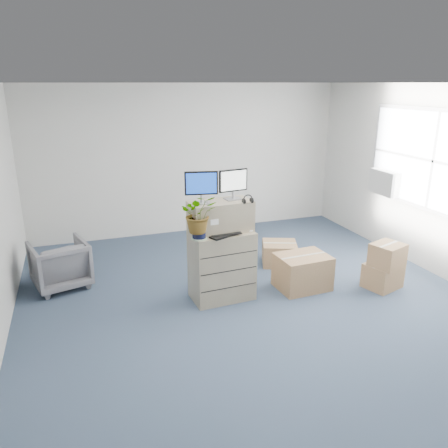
% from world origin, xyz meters
% --- Properties ---
extents(ground, '(7.00, 7.00, 0.00)m').
position_xyz_m(ground, '(0.00, 0.00, 0.00)').
color(ground, '#29384A').
rests_on(ground, ground).
extents(wall_back, '(6.00, 0.02, 2.80)m').
position_xyz_m(wall_back, '(0.00, 3.51, 1.40)').
color(wall_back, '#BBBAB2').
rests_on(wall_back, ground).
extents(window, '(0.07, 2.72, 1.52)m').
position_xyz_m(window, '(2.96, 0.50, 1.70)').
color(window, '#9D9D9F').
rests_on(window, wall_right).
extents(ac_unit, '(0.24, 0.60, 0.40)m').
position_xyz_m(ac_unit, '(2.87, 1.40, 1.20)').
color(ac_unit, beige).
rests_on(ac_unit, wall_right).
extents(filing_cabinet_lower, '(0.84, 0.54, 0.94)m').
position_xyz_m(filing_cabinet_lower, '(-0.34, 0.58, 0.47)').
color(filing_cabinet_lower, gray).
rests_on(filing_cabinet_lower, ground).
extents(filing_cabinet_upper, '(0.83, 0.45, 0.40)m').
position_xyz_m(filing_cabinet_upper, '(-0.34, 0.63, 1.15)').
color(filing_cabinet_upper, gray).
rests_on(filing_cabinet_upper, filing_cabinet_lower).
extents(monitor_left, '(0.41, 0.20, 0.41)m').
position_xyz_m(monitor_left, '(-0.60, 0.60, 1.58)').
color(monitor_left, '#99999E').
rests_on(monitor_left, filing_cabinet_upper).
extents(monitor_right, '(0.40, 0.18, 0.40)m').
position_xyz_m(monitor_right, '(-0.15, 0.65, 1.57)').
color(monitor_right, '#99999E').
rests_on(monitor_right, filing_cabinet_upper).
extents(headphones, '(0.13, 0.02, 0.13)m').
position_xyz_m(headphones, '(-0.03, 0.46, 1.39)').
color(headphones, black).
rests_on(headphones, filing_cabinet_upper).
extents(keyboard, '(0.48, 0.34, 0.02)m').
position_xyz_m(keyboard, '(-0.34, 0.44, 0.96)').
color(keyboard, black).
rests_on(keyboard, filing_cabinet_lower).
extents(mouse, '(0.10, 0.07, 0.03)m').
position_xyz_m(mouse, '(0.02, 0.47, 0.96)').
color(mouse, silver).
rests_on(mouse, filing_cabinet_lower).
extents(water_bottle, '(0.07, 0.07, 0.26)m').
position_xyz_m(water_bottle, '(-0.23, 0.66, 1.07)').
color(water_bottle, gray).
rests_on(water_bottle, filing_cabinet_lower).
extents(phone_dock, '(0.06, 0.05, 0.13)m').
position_xyz_m(phone_dock, '(-0.37, 0.66, 0.99)').
color(phone_dock, silver).
rests_on(phone_dock, filing_cabinet_lower).
extents(external_drive, '(0.19, 0.14, 0.05)m').
position_xyz_m(external_drive, '(0.00, 0.73, 0.97)').
color(external_drive, black).
rests_on(external_drive, filing_cabinet_lower).
extents(tissue_box, '(0.22, 0.15, 0.07)m').
position_xyz_m(tissue_box, '(-0.04, 0.69, 1.04)').
color(tissue_box, '#46B0EE').
rests_on(tissue_box, external_drive).
extents(potted_plant, '(0.49, 0.54, 0.46)m').
position_xyz_m(potted_plant, '(-0.69, 0.43, 1.21)').
color(potted_plant, '#A6BD98').
rests_on(potted_plant, filing_cabinet_lower).
extents(office_chair, '(0.88, 0.85, 0.75)m').
position_xyz_m(office_chair, '(-2.40, 1.67, 0.37)').
color(office_chair, '#5A595E').
rests_on(office_chair, ground).
extents(cardboard_boxes, '(1.75, 1.88, 0.68)m').
position_xyz_m(cardboard_boxes, '(1.18, 0.58, 0.25)').
color(cardboard_boxes, brown).
rests_on(cardboard_boxes, ground).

